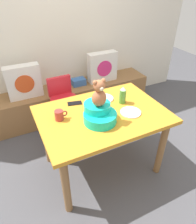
{
  "coord_description": "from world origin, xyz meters",
  "views": [
    {
      "loc": [
        -0.75,
        -1.45,
        1.87
      ],
      "look_at": [
        0.0,
        0.1,
        0.69
      ],
      "focal_mm": 32.99,
      "sensor_mm": 36.0,
      "label": 1
    }
  ],
  "objects_px": {
    "teddy_bear": "(99,94)",
    "dining_table": "(102,122)",
    "pillow_floral_right": "(102,67)",
    "book_stack": "(78,82)",
    "dinner_plate_far": "(131,112)",
    "pillow_floral_left": "(24,82)",
    "infant_seat_teal": "(99,114)",
    "ketchup_bottle": "(123,95)",
    "highchair": "(64,100)",
    "cell_phone": "(75,103)",
    "dinner_plate_near": "(104,98)",
    "coffee_mug": "(59,115)"
  },
  "relations": [
    {
      "from": "pillow_floral_left",
      "to": "cell_phone",
      "type": "xyz_separation_m",
      "value": [
        0.38,
        -0.88,
        0.06
      ]
    },
    {
      "from": "book_stack",
      "to": "ketchup_bottle",
      "type": "height_order",
      "value": "ketchup_bottle"
    },
    {
      "from": "coffee_mug",
      "to": "dinner_plate_near",
      "type": "height_order",
      "value": "coffee_mug"
    },
    {
      "from": "teddy_bear",
      "to": "ketchup_bottle",
      "type": "height_order",
      "value": "teddy_bear"
    },
    {
      "from": "dining_table",
      "to": "teddy_bear",
      "type": "relative_size",
      "value": 4.89
    },
    {
      "from": "pillow_floral_right",
      "to": "highchair",
      "type": "distance_m",
      "value": 0.88
    },
    {
      "from": "pillow_floral_left",
      "to": "dinner_plate_near",
      "type": "xyz_separation_m",
      "value": [
        0.69,
        -0.93,
        0.07
      ]
    },
    {
      "from": "dining_table",
      "to": "teddy_bear",
      "type": "xyz_separation_m",
      "value": [
        -0.08,
        -0.09,
        0.39
      ]
    },
    {
      "from": "dinner_plate_far",
      "to": "cell_phone",
      "type": "height_order",
      "value": "dinner_plate_far"
    },
    {
      "from": "pillow_floral_right",
      "to": "dining_table",
      "type": "bearing_deg",
      "value": -116.93
    },
    {
      "from": "ketchup_bottle",
      "to": "cell_phone",
      "type": "relative_size",
      "value": 1.28
    },
    {
      "from": "dining_table",
      "to": "dinner_plate_near",
      "type": "distance_m",
      "value": 0.29
    },
    {
      "from": "pillow_floral_left",
      "to": "highchair",
      "type": "relative_size",
      "value": 0.56
    },
    {
      "from": "pillow_floral_right",
      "to": "dining_table",
      "type": "distance_m",
      "value": 1.3
    },
    {
      "from": "ketchup_bottle",
      "to": "dinner_plate_far",
      "type": "xyz_separation_m",
      "value": [
        -0.02,
        -0.19,
        -0.08
      ]
    },
    {
      "from": "book_stack",
      "to": "dinner_plate_far",
      "type": "height_order",
      "value": "dinner_plate_far"
    },
    {
      "from": "dining_table",
      "to": "ketchup_bottle",
      "type": "xyz_separation_m",
      "value": [
        0.27,
        0.08,
        0.2
      ]
    },
    {
      "from": "pillow_floral_left",
      "to": "infant_seat_teal",
      "type": "xyz_separation_m",
      "value": [
        0.48,
        -1.25,
        0.13
      ]
    },
    {
      "from": "teddy_bear",
      "to": "dinner_plate_near",
      "type": "height_order",
      "value": "teddy_bear"
    },
    {
      "from": "teddy_bear",
      "to": "dining_table",
      "type": "bearing_deg",
      "value": 47.79
    },
    {
      "from": "infant_seat_teal",
      "to": "teddy_bear",
      "type": "bearing_deg",
      "value": -90.0
    },
    {
      "from": "dinner_plate_near",
      "to": "dinner_plate_far",
      "type": "xyz_separation_m",
      "value": [
        0.11,
        -0.34,
        0.0
      ]
    },
    {
      "from": "dinner_plate_far",
      "to": "highchair",
      "type": "bearing_deg",
      "value": 115.69
    },
    {
      "from": "pillow_floral_right",
      "to": "dinner_plate_far",
      "type": "distance_m",
      "value": 1.32
    },
    {
      "from": "book_stack",
      "to": "teddy_bear",
      "type": "relative_size",
      "value": 0.8
    },
    {
      "from": "pillow_floral_right",
      "to": "ketchup_bottle",
      "type": "relative_size",
      "value": 2.38
    },
    {
      "from": "cell_phone",
      "to": "dinner_plate_near",
      "type": "bearing_deg",
      "value": -85.62
    },
    {
      "from": "pillow_floral_right",
      "to": "teddy_bear",
      "type": "bearing_deg",
      "value": -118.22
    },
    {
      "from": "highchair",
      "to": "teddy_bear",
      "type": "bearing_deg",
      "value": -84.08
    },
    {
      "from": "book_stack",
      "to": "highchair",
      "type": "relative_size",
      "value": 0.25
    },
    {
      "from": "dinner_plate_far",
      "to": "infant_seat_teal",
      "type": "bearing_deg",
      "value": 175.62
    },
    {
      "from": "pillow_floral_right",
      "to": "dining_table",
      "type": "xyz_separation_m",
      "value": [
        -0.59,
        -1.16,
        -0.05
      ]
    },
    {
      "from": "book_stack",
      "to": "cell_phone",
      "type": "distance_m",
      "value": 1.01
    },
    {
      "from": "pillow_floral_left",
      "to": "dinner_plate_near",
      "type": "relative_size",
      "value": 2.2
    },
    {
      "from": "highchair",
      "to": "infant_seat_teal",
      "type": "distance_m",
      "value": 0.89
    },
    {
      "from": "dining_table",
      "to": "cell_phone",
      "type": "distance_m",
      "value": 0.35
    },
    {
      "from": "highchair",
      "to": "teddy_bear",
      "type": "xyz_separation_m",
      "value": [
        0.09,
        -0.83,
        0.5
      ]
    },
    {
      "from": "highchair",
      "to": "ketchup_bottle",
      "type": "xyz_separation_m",
      "value": [
        0.44,
        -0.67,
        0.31
      ]
    },
    {
      "from": "pillow_floral_right",
      "to": "cell_phone",
      "type": "bearing_deg",
      "value": -131.16
    },
    {
      "from": "dinner_plate_far",
      "to": "cell_phone",
      "type": "xyz_separation_m",
      "value": [
        -0.43,
        0.39,
        -0.0
      ]
    },
    {
      "from": "book_stack",
      "to": "coffee_mug",
      "type": "relative_size",
      "value": 1.67
    },
    {
      "from": "dinner_plate_near",
      "to": "ketchup_bottle",
      "type": "bearing_deg",
      "value": -48.94
    },
    {
      "from": "ketchup_bottle",
      "to": "infant_seat_teal",
      "type": "bearing_deg",
      "value": -154.43
    },
    {
      "from": "book_stack",
      "to": "coffee_mug",
      "type": "bearing_deg",
      "value": -118.71
    },
    {
      "from": "dinner_plate_near",
      "to": "teddy_bear",
      "type": "bearing_deg",
      "value": -124.14
    },
    {
      "from": "teddy_bear",
      "to": "pillow_floral_right",
      "type": "bearing_deg",
      "value": 61.78
    },
    {
      "from": "pillow_floral_left",
      "to": "ketchup_bottle",
      "type": "distance_m",
      "value": 1.37
    },
    {
      "from": "teddy_bear",
      "to": "cell_phone",
      "type": "bearing_deg",
      "value": 105.17
    },
    {
      "from": "pillow_floral_left",
      "to": "dinner_plate_far",
      "type": "relative_size",
      "value": 2.2
    },
    {
      "from": "teddy_bear",
      "to": "dinner_plate_far",
      "type": "xyz_separation_m",
      "value": [
        0.33,
        -0.02,
        -0.27
      ]
    }
  ]
}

